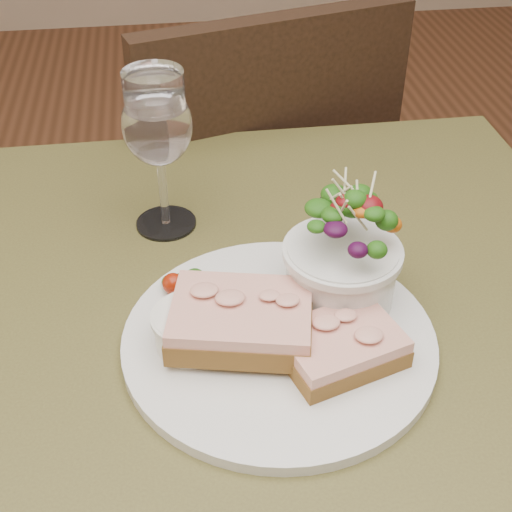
{
  "coord_description": "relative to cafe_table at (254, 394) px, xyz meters",
  "views": [
    {
      "loc": [
        -0.07,
        -0.51,
        1.23
      ],
      "look_at": [
        0.01,
        0.03,
        0.81
      ],
      "focal_mm": 50.0,
      "sensor_mm": 36.0,
      "label": 1
    }
  ],
  "objects": [
    {
      "name": "dinner_plate",
      "position": [
        0.02,
        -0.03,
        0.11
      ],
      "size": [
        0.3,
        0.3,
        0.01
      ],
      "primitive_type": "cylinder",
      "color": "silver",
      "rests_on": "cafe_table"
    },
    {
      "name": "sandwich_back",
      "position": [
        -0.02,
        -0.03,
        0.14
      ],
      "size": [
        0.15,
        0.12,
        0.03
      ],
      "rotation": [
        0.0,
        0.0,
        -0.22
      ],
      "color": "#523715",
      "rests_on": "dinner_plate"
    },
    {
      "name": "wine_glass",
      "position": [
        -0.08,
        0.18,
        0.22
      ],
      "size": [
        0.08,
        0.08,
        0.18
      ],
      "color": "white",
      "rests_on": "cafe_table"
    },
    {
      "name": "sandwich_front",
      "position": [
        0.07,
        -0.07,
        0.13
      ],
      "size": [
        0.12,
        0.11,
        0.03
      ],
      "rotation": [
        0.0,
        0.0,
        0.31
      ],
      "color": "#523715",
      "rests_on": "dinner_plate"
    },
    {
      "name": "ramekin",
      "position": [
        -0.06,
        -0.03,
        0.13
      ],
      "size": [
        0.07,
        0.07,
        0.04
      ],
      "color": "silver",
      "rests_on": "dinner_plate"
    },
    {
      "name": "salad_bowl",
      "position": [
        0.09,
        0.02,
        0.17
      ],
      "size": [
        0.11,
        0.11,
        0.13
      ],
      "color": "silver",
      "rests_on": "dinner_plate"
    },
    {
      "name": "garnish",
      "position": [
        -0.07,
        0.05,
        0.12
      ],
      "size": [
        0.05,
        0.04,
        0.02
      ],
      "color": "#143B0A",
      "rests_on": "dinner_plate"
    },
    {
      "name": "chair_far",
      "position": [
        0.05,
        0.6,
        -0.36
      ],
      "size": [
        0.52,
        0.52,
        0.9
      ],
      "rotation": [
        0.0,
        0.0,
        3.41
      ],
      "color": "black",
      "rests_on": "ground"
    },
    {
      "name": "cafe_table",
      "position": [
        0.0,
        0.0,
        0.0
      ],
      "size": [
        0.8,
        0.8,
        0.75
      ],
      "color": "#433D1D",
      "rests_on": "ground"
    }
  ]
}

